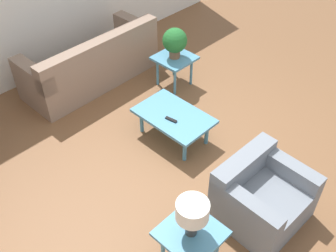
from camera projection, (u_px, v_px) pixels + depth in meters
name	position (u px, v px, depth m)	size (l,w,h in m)	color
ground_plane	(195.00, 157.00, 4.96)	(14.00, 14.00, 0.00)	brown
sofa	(93.00, 64.00, 6.00)	(0.86, 2.12, 0.84)	gray
armchair	(261.00, 196.00, 4.13)	(0.84, 0.89, 0.70)	slate
coffee_table	(174.00, 117.00, 5.02)	(0.98, 0.63, 0.38)	teal
side_table_plant	(175.00, 61.00, 5.88)	(0.54, 0.54, 0.49)	teal
side_table_lamp	(191.00, 237.00, 3.62)	(0.54, 0.54, 0.49)	teal
potted_plant	(175.00, 41.00, 5.66)	(0.36, 0.36, 0.46)	brown
table_lamp	(192.00, 213.00, 3.38)	(0.30, 0.30, 0.41)	#333333
remote_control	(171.00, 120.00, 4.90)	(0.16, 0.07, 0.02)	black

